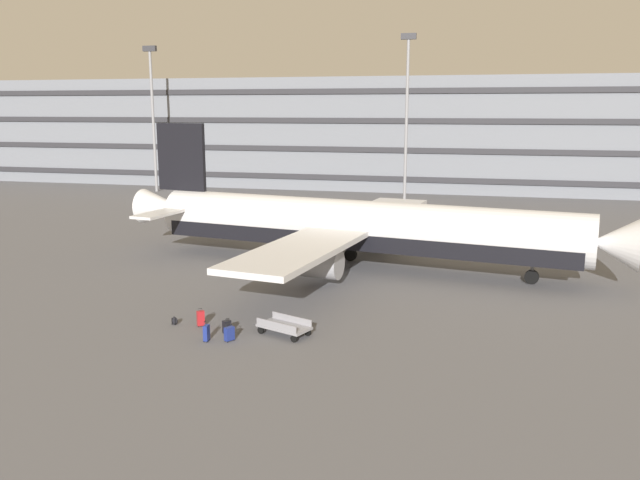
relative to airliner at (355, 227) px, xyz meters
name	(u,v)px	position (x,y,z in m)	size (l,w,h in m)	color
ground_plane	(312,273)	(-2.41, -2.57, -2.85)	(600.00, 600.00, 0.00)	#5B5B60
terminal_structure	(403,133)	(-2.41, 49.15, 4.70)	(140.11, 16.66, 15.09)	slate
airliner	(355,227)	(0.00, 0.00, 0.00)	(36.22, 29.48, 9.89)	silver
light_mast_far_left	(153,107)	(-33.88, 35.16, 8.27)	(1.80, 0.50, 18.94)	gray
light_mast_left	(407,104)	(-0.43, 35.16, 8.62)	(1.80, 0.50, 19.63)	gray
suitcase_black	(206,333)	(-4.06, -16.52, -2.42)	(0.23, 0.40, 1.00)	navy
suitcase_scuffed	(227,326)	(-3.53, -15.26, -2.48)	(0.45, 0.47, 0.80)	black
suitcase_large	(201,318)	(-5.24, -14.56, -2.41)	(0.44, 0.42, 0.93)	#B21E23
suitcase_upright	(229,334)	(-3.00, -16.24, -2.47)	(0.45, 0.53, 0.88)	navy
backpack_teal	(175,321)	(-6.65, -14.66, -2.64)	(0.37, 0.28, 0.47)	black
baggage_cart	(284,327)	(-0.70, -14.77, -2.42)	(3.32, 2.17, 0.82)	gray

